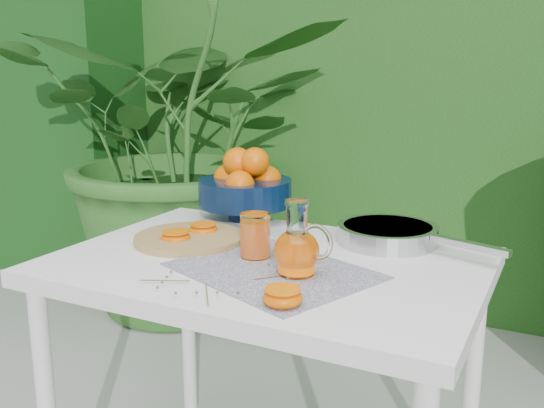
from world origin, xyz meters
The scene contains 11 objects.
hedge_backdrop centered at (0.06, 2.06, 1.19)m, with size 8.00×1.65×2.50m.
potted_plant_left centered at (-1.04, 1.21, 0.86)m, with size 1.73×1.73×1.73m, color #316121.
white_table centered at (0.01, 0.00, 0.67)m, with size 1.00×0.70×0.75m.
placemat centered at (0.06, -0.08, 0.75)m, with size 0.42×0.33×0.00m, color #0B0C3F.
cutting_board centered at (-0.24, 0.04, 0.76)m, with size 0.29×0.29×0.02m, color #A07F48.
fruit_bowl centered at (-0.23, 0.32, 0.85)m, with size 0.35×0.35×0.22m.
juice_pitcher centered at (0.12, -0.08, 0.81)m, with size 0.15×0.12×0.17m.
juice_tumbler centered at (-0.02, -0.01, 0.80)m, with size 0.09×0.09×0.11m.
saute_pan centered at (0.23, 0.26, 0.78)m, with size 0.48×0.33×0.05m.
orange_halves centered at (-0.11, -0.05, 0.77)m, with size 0.53×0.45×0.04m.
thyme_sprigs centered at (0.00, -0.20, 0.76)m, with size 0.32×0.27×0.01m.
Camera 1 is at (0.64, -1.23, 1.20)m, focal length 40.00 mm.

